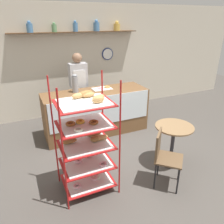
% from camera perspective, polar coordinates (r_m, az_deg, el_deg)
% --- Properties ---
extents(ground_plane, '(14.00, 14.00, 0.00)m').
position_cam_1_polar(ground_plane, '(3.94, 2.78, -13.21)').
color(ground_plane, '#4C4742').
extents(back_wall, '(10.00, 0.30, 2.70)m').
position_cam_1_polar(back_wall, '(5.71, -9.15, 13.08)').
color(back_wall, beige).
rests_on(back_wall, ground_plane).
extents(display_counter, '(2.20, 0.72, 0.94)m').
position_cam_1_polar(display_counter, '(4.74, -4.15, -0.03)').
color(display_counter, brown).
rests_on(display_counter, ground_plane).
extents(pastry_rack, '(0.77, 0.62, 1.68)m').
position_cam_1_polar(pastry_rack, '(3.05, -6.59, -7.25)').
color(pastry_rack, '#A51919').
rests_on(pastry_rack, ground_plane).
extents(person_worker, '(0.39, 0.23, 1.66)m').
position_cam_1_polar(person_worker, '(5.10, -8.67, 6.73)').
color(person_worker, '#282833').
rests_on(person_worker, ground_plane).
extents(cafe_table, '(0.63, 0.63, 0.72)m').
position_cam_1_polar(cafe_table, '(3.79, 15.72, -6.05)').
color(cafe_table, '#262628').
rests_on(cafe_table, ground_plane).
extents(cafe_chair, '(0.54, 0.54, 0.87)m').
position_cam_1_polar(cafe_chair, '(3.32, 13.36, -10.51)').
color(cafe_chair, black).
rests_on(cafe_chair, ground_plane).
extents(coffee_carafe, '(0.12, 0.12, 0.37)m').
position_cam_1_polar(coffee_carafe, '(4.52, -9.64, 7.35)').
color(coffee_carafe, gray).
rests_on(coffee_carafe, display_counter).
extents(donut_tray_counter, '(0.41, 0.26, 0.05)m').
position_cam_1_polar(donut_tray_counter, '(4.74, -2.43, 6.28)').
color(donut_tray_counter, white).
rests_on(donut_tray_counter, display_counter).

